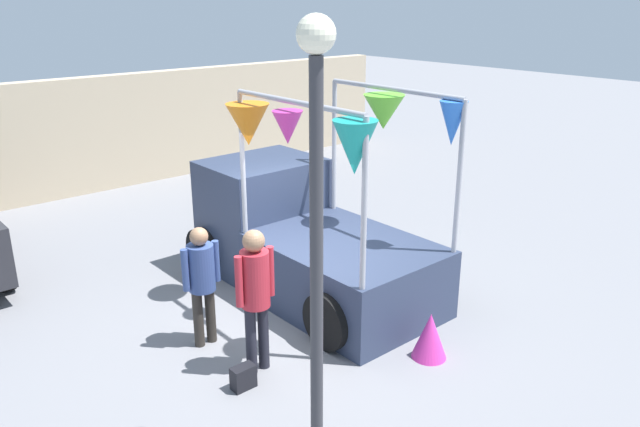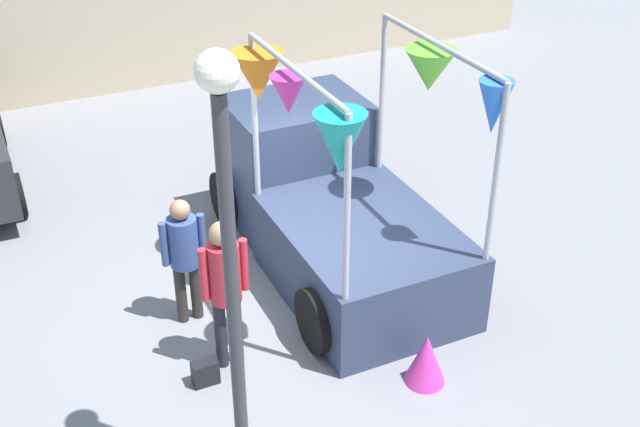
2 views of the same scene
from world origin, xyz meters
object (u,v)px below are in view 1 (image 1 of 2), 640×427
(street_lamp, at_px, (316,195))
(person_customer, at_px, (255,287))
(handbag, at_px, (243,377))
(vendor_truck, at_px, (300,231))
(folded_kite_bundle_magenta, at_px, (430,336))
(person_vendor, at_px, (202,275))

(street_lamp, bearing_deg, person_customer, 74.87)
(handbag, bearing_deg, person_customer, 29.74)
(vendor_truck, height_order, street_lamp, street_lamp)
(person_customer, distance_m, street_lamp, 2.30)
(folded_kite_bundle_magenta, bearing_deg, vendor_truck, 87.31)
(vendor_truck, bearing_deg, street_lamp, -126.67)
(person_vendor, relative_size, street_lamp, 0.39)
(person_customer, relative_size, handbag, 6.45)
(person_customer, bearing_deg, vendor_truck, 38.98)
(folded_kite_bundle_magenta, bearing_deg, handbag, 155.56)
(vendor_truck, bearing_deg, folded_kite_bundle_magenta, -92.69)
(vendor_truck, height_order, person_vendor, vendor_truck)
(person_customer, height_order, street_lamp, street_lamp)
(vendor_truck, distance_m, street_lamp, 4.33)
(vendor_truck, xyz_separation_m, handbag, (-2.26, -1.75, -0.74))
(person_vendor, distance_m, folded_kite_bundle_magenta, 2.95)
(handbag, relative_size, folded_kite_bundle_magenta, 0.47)
(street_lamp, height_order, folded_kite_bundle_magenta, street_lamp)
(person_customer, height_order, person_vendor, person_customer)
(vendor_truck, relative_size, handbag, 14.45)
(handbag, height_order, street_lamp, street_lamp)
(folded_kite_bundle_magenta, bearing_deg, person_vendor, 132.60)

